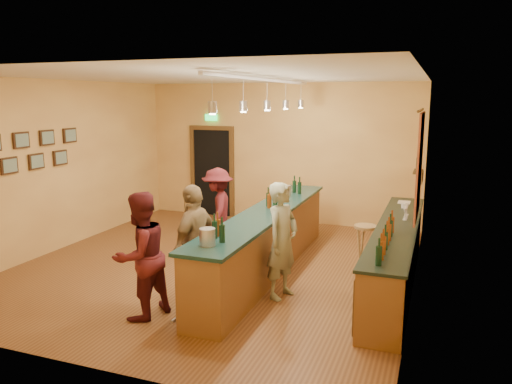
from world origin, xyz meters
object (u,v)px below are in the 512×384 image
(customer_a, at_px, (140,256))
(customer_b, at_px, (195,244))
(bartender, at_px, (282,241))
(customer_c, at_px, (218,210))
(bar_stool, at_px, (366,234))
(back_counter, at_px, (396,254))
(tasting_bar, at_px, (266,237))

(customer_a, height_order, customer_b, customer_b)
(bartender, relative_size, customer_c, 1.07)
(bartender, relative_size, customer_b, 1.00)
(bartender, bearing_deg, customer_b, 133.97)
(bartender, distance_m, customer_a, 2.00)
(customer_c, xyz_separation_m, bar_stool, (2.78, -0.22, -0.14))
(back_counter, bearing_deg, customer_a, -141.82)
(customer_a, xyz_separation_m, bar_stool, (2.50, 2.80, -0.19))
(customer_c, height_order, bar_stool, customer_c)
(tasting_bar, height_order, customer_b, customer_b)
(back_counter, xyz_separation_m, bartender, (-1.50, -1.07, 0.36))
(customer_c, bearing_deg, customer_b, -0.45)
(tasting_bar, bearing_deg, customer_c, 146.80)
(customer_a, distance_m, customer_c, 3.03)
(back_counter, xyz_separation_m, customer_b, (-2.60, -1.66, 0.36))
(tasting_bar, distance_m, customer_a, 2.41)
(customer_a, relative_size, bar_stool, 2.12)
(tasting_bar, bearing_deg, back_counter, 5.04)
(tasting_bar, distance_m, bartender, 1.08)
(customer_b, xyz_separation_m, bar_stool, (2.08, 2.08, -0.19))
(bar_stool, bearing_deg, tasting_bar, -158.61)
(tasting_bar, relative_size, customer_b, 3.01)
(customer_b, height_order, bar_stool, customer_b)
(customer_a, xyz_separation_m, customer_b, (0.42, 0.72, 0.00))
(back_counter, relative_size, customer_b, 2.69)
(back_counter, distance_m, customer_c, 3.38)
(back_counter, distance_m, bartender, 1.88)
(bartender, distance_m, bar_stool, 1.80)
(customer_c, bearing_deg, back_counter, 61.60)
(bartender, bearing_deg, customer_a, 146.61)
(tasting_bar, bearing_deg, customer_a, -113.80)
(tasting_bar, distance_m, customer_b, 1.59)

